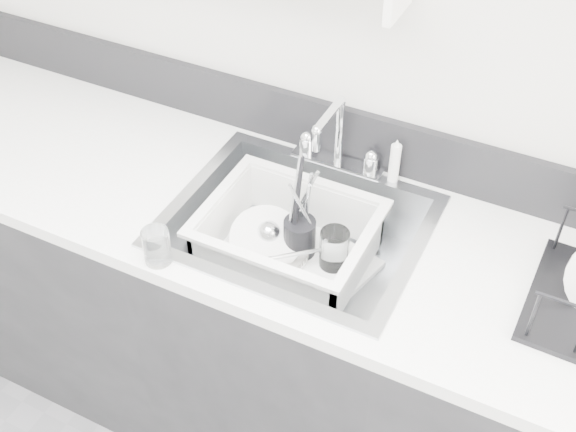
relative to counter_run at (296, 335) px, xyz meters
The scene contains 12 objects.
counter_run is the anchor object (origin of this frame).
backsplash 0.62m from the counter_run, 90.00° to the left, with size 3.20×0.02×0.16m, color black.
sink 0.37m from the counter_run, ahead, with size 0.64×0.52×0.20m, color silver, non-canonical shape.
faucet 0.58m from the counter_run, 90.00° to the left, with size 0.26×0.18×0.23m.
side_sprayer 0.61m from the counter_run, 57.89° to the left, with size 0.03×0.03×0.14m, color white.
wash_tub 0.38m from the counter_run, 167.37° to the left, with size 0.44×0.36×0.17m, color white, non-canonical shape.
plate_stack 0.34m from the counter_run, behind, with size 0.24×0.23×0.09m.
utensil_cup 0.37m from the counter_run, 106.57° to the left, with size 0.09×0.09×0.29m.
ladle 0.35m from the counter_run, 157.81° to the right, with size 0.26×0.09×0.07m, color silver, non-canonical shape.
tumbler_in_tub 0.38m from the counter_run, 26.81° to the left, with size 0.08×0.08×0.11m, color white.
tumbler_counter 0.62m from the counter_run, 131.35° to the right, with size 0.07×0.07×0.09m, color white.
bowl_small 0.35m from the counter_run, 41.17° to the right, with size 0.10×0.10×0.03m, color white.
Camera 1 is at (0.57, -0.01, 2.16)m, focal length 45.00 mm.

